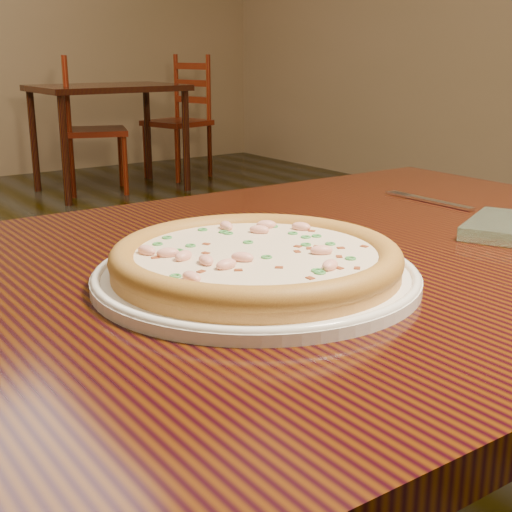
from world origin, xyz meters
TOP-DOWN VIEW (x-y plane):
  - ground at (0.00, 0.00)m, footprint 9.00×9.00m
  - hero_table at (0.04, -0.72)m, footprint 1.20×0.80m
  - plate at (-0.08, -0.77)m, footprint 0.35×0.35m
  - pizza at (-0.08, -0.77)m, footprint 0.31×0.31m
  - fork at (0.40, -0.59)m, footprint 0.02×0.18m
  - bg_table_right at (1.60, 3.41)m, footprint 1.00×0.70m
  - chair_c at (1.45, 3.46)m, footprint 0.54×0.54m
  - chair_d at (2.33, 3.66)m, footprint 0.51×0.51m

SIDE VIEW (x-z plane):
  - ground at x=0.00m, z-range 0.00..0.00m
  - chair_c at x=1.45m, z-range -0.04..0.91m
  - chair_d at x=2.33m, z-range -0.04..0.91m
  - hero_table at x=0.04m, z-range 0.28..1.03m
  - bg_table_right at x=1.60m, z-range 0.28..1.03m
  - fork at x=0.40m, z-range 0.75..0.75m
  - plate at x=-0.08m, z-range 0.75..0.77m
  - pizza at x=-0.08m, z-range 0.76..0.79m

